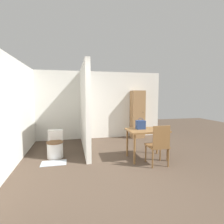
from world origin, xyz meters
The scene contains 10 objects.
ground_plane centered at (0.00, 0.00, 0.00)m, with size 16.00×16.00×0.00m, color #4C3D30.
wall_back centered at (0.00, 3.96, 1.25)m, with size 5.21×0.12×2.50m.
wall_left centered at (-2.16, 1.95, 1.25)m, with size 0.12×4.90×2.50m.
partition_wall centered at (-0.46, 2.66, 1.25)m, with size 0.12×2.47×2.50m.
dining_table centered at (1.03, 1.47, 0.66)m, with size 0.99×0.68×0.76m.
wooden_chair centered at (1.10, 0.99, 0.51)m, with size 0.45×0.45×0.96m.
toilet centered at (-1.28, 2.14, 0.29)m, with size 0.43×0.58×0.68m.
handbag centered at (0.89, 1.57, 0.87)m, with size 0.22×0.17×0.29m.
wooden_cabinet centered at (1.62, 3.66, 0.90)m, with size 0.48×0.45×1.80m.
bath_mat centered at (-1.28, 1.67, 0.01)m, with size 0.59×0.35×0.01m.
Camera 1 is at (-0.83, -2.60, 1.64)m, focal length 28.00 mm.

